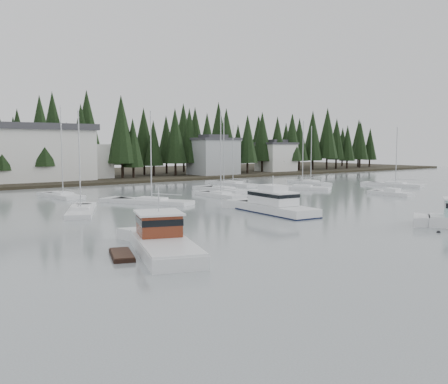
% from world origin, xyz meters
% --- Properties ---
extents(far_shore_land, '(240.00, 54.00, 1.00)m').
position_xyz_m(far_shore_land, '(0.00, 97.00, 0.00)').
color(far_shore_land, black).
rests_on(far_shore_land, ground).
extents(conifer_treeline, '(200.00, 22.00, 20.00)m').
position_xyz_m(conifer_treeline, '(0.00, 86.00, 0.00)').
color(conifer_treeline, black).
rests_on(conifer_treeline, ground).
extents(house_east_a, '(10.60, 8.48, 9.25)m').
position_xyz_m(house_east_a, '(36.00, 78.00, 4.90)').
color(house_east_a, '#999EA0').
rests_on(house_east_a, ground).
extents(house_east_b, '(9.54, 7.42, 8.25)m').
position_xyz_m(house_east_b, '(58.00, 80.00, 4.40)').
color(house_east_b, silver).
rests_on(house_east_b, ground).
extents(harbor_inn, '(29.50, 11.50, 10.90)m').
position_xyz_m(harbor_inn, '(-2.96, 82.34, 5.78)').
color(harbor_inn, silver).
rests_on(harbor_inn, ground).
extents(lobster_boat_brown, '(7.33, 10.85, 5.09)m').
position_xyz_m(lobster_boat_brown, '(-15.89, 13.56, 0.58)').
color(lobster_boat_brown, silver).
rests_on(lobster_boat_brown, ground).
extents(cabin_cruiser_center, '(4.52, 11.23, 4.70)m').
position_xyz_m(cabin_cruiser_center, '(4.02, 23.38, 0.71)').
color(cabin_cruiser_center, silver).
rests_on(cabin_cruiser_center, ground).
extents(sailboat_1, '(2.59, 8.47, 12.59)m').
position_xyz_m(sailboat_1, '(9.80, 40.68, 0.07)').
color(sailboat_1, silver).
rests_on(sailboat_1, ground).
extents(sailboat_2, '(3.49, 8.40, 13.35)m').
position_xyz_m(sailboat_2, '(-8.45, 53.27, 0.08)').
color(sailboat_2, silver).
rests_on(sailboat_2, ground).
extents(sailboat_3, '(6.60, 9.10, 11.84)m').
position_xyz_m(sailboat_3, '(27.60, 41.69, 0.06)').
color(sailboat_3, silver).
rests_on(sailboat_3, ground).
extents(sailboat_4, '(2.76, 10.89, 11.51)m').
position_xyz_m(sailboat_4, '(23.88, 55.49, 0.05)').
color(sailboat_4, silver).
rests_on(sailboat_4, ground).
extents(sailboat_5, '(4.50, 10.06, 11.15)m').
position_xyz_m(sailboat_5, '(46.16, 36.41, 0.05)').
color(sailboat_5, silver).
rests_on(sailboat_5, ground).
extents(sailboat_6, '(7.78, 10.93, 12.15)m').
position_xyz_m(sailboat_6, '(-2.08, 39.48, 0.05)').
color(sailboat_6, silver).
rests_on(sailboat_6, ground).
extents(sailboat_7, '(4.21, 9.70, 11.42)m').
position_xyz_m(sailboat_7, '(37.11, 48.57, 0.06)').
color(sailboat_7, silver).
rests_on(sailboat_7, ground).
extents(sailboat_10, '(3.37, 10.47, 12.19)m').
position_xyz_m(sailboat_10, '(15.26, 47.05, 0.05)').
color(sailboat_10, silver).
rests_on(sailboat_10, ground).
extents(sailboat_11, '(6.63, 10.23, 11.55)m').
position_xyz_m(sailboat_11, '(-12.68, 36.08, 0.06)').
color(sailboat_11, silver).
rests_on(sailboat_11, ground).
extents(runabout_1, '(3.65, 5.84, 1.42)m').
position_xyz_m(runabout_1, '(14.00, 33.63, 0.13)').
color(runabout_1, silver).
rests_on(runabout_1, ground).
extents(runabout_2, '(2.25, 6.25, 1.42)m').
position_xyz_m(runabout_2, '(31.24, 27.09, 0.13)').
color(runabout_2, silver).
rests_on(runabout_2, ground).
extents(mooring_buoy_dark, '(0.36, 0.36, 0.36)m').
position_xyz_m(mooring_buoy_dark, '(6.64, 6.17, 0.00)').
color(mooring_buoy_dark, black).
rests_on(mooring_buoy_dark, ground).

